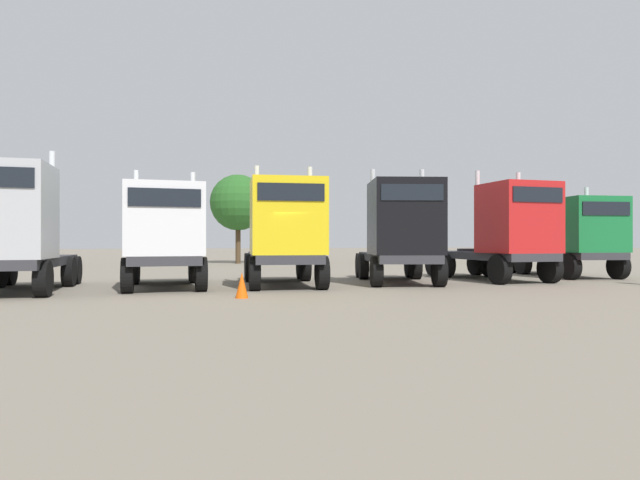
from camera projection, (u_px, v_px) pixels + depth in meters
name	position (u px, v px, depth m)	size (l,w,h in m)	color
ground	(303.00, 288.00, 17.88)	(200.00, 200.00, 0.00)	gray
semi_truck_silver	(11.00, 228.00, 15.81)	(2.82, 6.13, 4.43)	#333338
semi_truck_white	(165.00, 234.00, 17.64)	(2.66, 5.93, 4.02)	#333338
semi_truck_yellow	(285.00, 233.00, 18.39)	(3.34, 6.49, 4.25)	#333338
semi_truck_black	(402.00, 231.00, 19.61)	(4.01, 6.50, 4.35)	#333338
semi_truck_red	(506.00, 232.00, 20.92)	(2.70, 6.34, 4.40)	#333338
semi_truck_green	(577.00, 236.00, 23.20)	(3.39, 6.31, 4.03)	#333338
traffic_cone_far	(242.00, 285.00, 14.85)	(0.36, 0.36, 0.73)	#F2590C
oak_far_centre	(238.00, 203.00, 37.78)	(3.98, 3.98, 6.33)	#4C3823
oak_far_right	(415.00, 214.00, 39.95)	(4.07, 4.07, 5.67)	#4C3823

